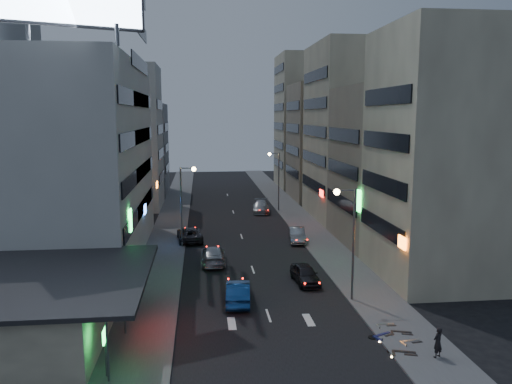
{
  "coord_description": "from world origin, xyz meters",
  "views": [
    {
      "loc": [
        -4.27,
        -27.15,
        13.16
      ],
      "look_at": [
        0.57,
        16.69,
        6.35
      ],
      "focal_mm": 35.0,
      "sensor_mm": 36.0,
      "label": 1
    }
  ],
  "objects": [
    {
      "name": "ground",
      "position": [
        0.0,
        0.0,
        0.0
      ],
      "size": [
        180.0,
        180.0,
        0.0
      ],
      "primitive_type": "plane",
      "color": "black",
      "rests_on": "ground"
    },
    {
      "name": "sidewalk_left",
      "position": [
        -8.0,
        30.0,
        0.06
      ],
      "size": [
        4.0,
        120.0,
        0.12
      ],
      "primitive_type": "cube",
      "color": "#4C4C4F",
      "rests_on": "ground"
    },
    {
      "name": "sidewalk_right",
      "position": [
        8.0,
        30.0,
        0.06
      ],
      "size": [
        4.0,
        120.0,
        0.12
      ],
      "primitive_type": "cube",
      "color": "#4C4C4F",
      "rests_on": "ground"
    },
    {
      "name": "food_court",
      "position": [
        -13.9,
        2.0,
        1.98
      ],
      "size": [
        11.0,
        13.0,
        3.88
      ],
      "color": "beige",
      "rests_on": "ground"
    },
    {
      "name": "white_building",
      "position": [
        -17.0,
        20.0,
        9.0
      ],
      "size": [
        14.0,
        24.0,
        18.0
      ],
      "primitive_type": "cube",
      "color": "#BCBBB6",
      "rests_on": "ground"
    },
    {
      "name": "shophouse_near",
      "position": [
        15.0,
        10.5,
        10.0
      ],
      "size": [
        10.0,
        11.0,
        20.0
      ],
      "primitive_type": "cube",
      "color": "beige",
      "rests_on": "ground"
    },
    {
      "name": "shophouse_mid",
      "position": [
        15.5,
        22.0,
        8.0
      ],
      "size": [
        11.0,
        12.0,
        16.0
      ],
      "primitive_type": "cube",
      "color": "gray",
      "rests_on": "ground"
    },
    {
      "name": "shophouse_far",
      "position": [
        15.0,
        35.0,
        11.0
      ],
      "size": [
        10.0,
        14.0,
        22.0
      ],
      "primitive_type": "cube",
      "color": "beige",
      "rests_on": "ground"
    },
    {
      "name": "far_left_a",
      "position": [
        -15.5,
        45.0,
        10.0
      ],
      "size": [
        11.0,
        10.0,
        20.0
      ],
      "primitive_type": "cube",
      "color": "#BCBBB6",
      "rests_on": "ground"
    },
    {
      "name": "far_left_b",
      "position": [
        -16.0,
        58.0,
        7.5
      ],
      "size": [
        12.0,
        10.0,
        15.0
      ],
      "primitive_type": "cube",
      "color": "slate",
      "rests_on": "ground"
    },
    {
      "name": "far_right_a",
      "position": [
        15.5,
        50.0,
        9.0
      ],
      "size": [
        11.0,
        12.0,
        18.0
      ],
      "primitive_type": "cube",
      "color": "gray",
      "rests_on": "ground"
    },
    {
      "name": "far_right_b",
      "position": [
        16.0,
        64.0,
        12.0
      ],
      "size": [
        12.0,
        12.0,
        24.0
      ],
      "primitive_type": "cube",
      "color": "beige",
      "rests_on": "ground"
    },
    {
      "name": "street_lamp_right_near",
      "position": [
        5.9,
        6.0,
        5.36
      ],
      "size": [
        1.6,
        0.44,
        8.02
      ],
      "color": "#595B60",
      "rests_on": "sidewalk_right"
    },
    {
      "name": "street_lamp_left",
      "position": [
        -5.9,
        22.0,
        5.36
      ],
      "size": [
        1.6,
        0.44,
        8.02
      ],
      "color": "#595B60",
      "rests_on": "sidewalk_left"
    },
    {
      "name": "street_lamp_right_far",
      "position": [
        5.9,
        40.0,
        5.36
      ],
      "size": [
        1.6,
        0.44,
        8.02
      ],
      "color": "#595B60",
      "rests_on": "sidewalk_right"
    },
    {
      "name": "parked_car_right_near",
      "position": [
        3.76,
        10.15,
        0.72
      ],
      "size": [
        2.02,
        4.37,
        1.45
      ],
      "primitive_type": "imported",
      "rotation": [
        0.0,
        0.0,
        0.07
      ],
      "color": "black",
      "rests_on": "ground"
    },
    {
      "name": "parked_car_right_mid",
      "position": [
        5.6,
        23.05,
        0.74
      ],
      "size": [
        2.05,
        4.63,
        1.48
      ],
      "primitive_type": "imported",
      "rotation": [
        0.0,
        0.0,
        -0.11
      ],
      "color": "#A1A4A9",
      "rests_on": "ground"
    },
    {
      "name": "parked_car_left",
      "position": [
        -5.6,
        24.56,
        0.74
      ],
      "size": [
        2.96,
        5.52,
        1.47
      ],
      "primitive_type": "imported",
      "rotation": [
        0.0,
        0.0,
        3.24
      ],
      "color": "#2A292F",
      "rests_on": "ground"
    },
    {
      "name": "parked_car_right_far",
      "position": [
        3.79,
        39.33,
        0.79
      ],
      "size": [
        2.75,
        5.62,
        1.57
      ],
      "primitive_type": "imported",
      "rotation": [
        0.0,
        0.0,
        -0.1
      ],
      "color": "gray",
      "rests_on": "ground"
    },
    {
      "name": "road_car_blue",
      "position": [
        -1.82,
        6.55,
        0.78
      ],
      "size": [
        2.02,
        4.83,
        1.55
      ],
      "primitive_type": "imported",
      "rotation": [
        0.0,
        0.0,
        3.06
      ],
      "color": "navy",
      "rests_on": "ground"
    },
    {
      "name": "road_car_silver",
      "position": [
        -3.34,
        16.21,
        0.77
      ],
      "size": [
        2.25,
        5.36,
        1.54
      ],
      "primitive_type": "imported",
      "rotation": [
        0.0,
        0.0,
        3.12
      ],
      "color": "#9CA0A4",
      "rests_on": "ground"
    },
    {
      "name": "person",
      "position": [
        8.33,
        -2.93,
        0.98
      ],
      "size": [
        0.75,
        0.66,
        1.72
      ],
      "primitive_type": "imported",
      "rotation": [
        0.0,
        0.0,
        3.64
      ],
      "color": "black",
      "rests_on": "sidewalk_right"
    },
    {
      "name": "scooter_black_a",
      "position": [
        7.45,
        -2.23,
        0.71
      ],
      "size": [
        1.18,
        2.04,
        1.18
      ],
      "primitive_type": null,
      "rotation": [
        0.0,
        0.0,
        1.27
      ],
      "color": "black",
      "rests_on": "sidewalk_right"
    },
    {
      "name": "scooter_silver_a",
      "position": [
        8.26,
        -0.66,
        0.67
      ],
      "size": [
        0.84,
        1.85,
        1.09
      ],
      "primitive_type": null,
      "rotation": [
        0.0,
        0.0,
        1.71
      ],
      "color": "#B2B5BA",
      "rests_on": "sidewalk_right"
    },
    {
      "name": "scooter_blue",
      "position": [
        6.88,
        0.51,
        0.69
      ],
      "size": [
        1.35,
        1.96,
        1.14
      ],
      "primitive_type": null,
      "rotation": [
        0.0,
        0.0,
        2.0
      ],
      "color": "navy",
      "rests_on": "sidewalk_right"
    },
    {
      "name": "scooter_black_b",
      "position": [
        8.31,
        0.28,
        0.69
      ],
      "size": [
        1.16,
        1.96,
        1.13
      ],
      "primitive_type": null,
      "rotation": [
        0.0,
        0.0,
        1.26
      ],
      "color": "black",
      "rests_on": "sidewalk_right"
    },
    {
      "name": "scooter_silver_b",
      "position": [
        7.69,
        1.69,
        0.66
      ],
      "size": [
        0.61,
        1.77,
        1.08
      ],
      "primitive_type": null,
      "rotation": [
        0.0,
        0.0,
        1.58
      ],
      "color": "#A1A5A9",
      "rests_on": "sidewalk_right"
    }
  ]
}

